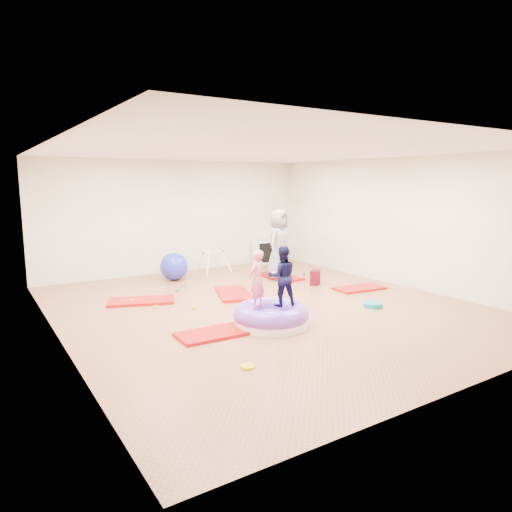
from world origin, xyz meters
TOP-DOWN VIEW (x-y plane):
  - room at (0.00, 0.00)m, footprint 7.01×8.01m
  - gym_mat_front_left at (-1.48, -0.92)m, footprint 1.19×0.62m
  - gym_mat_mid_left at (-1.82, 1.51)m, footprint 1.35×0.99m
  - gym_mat_center_back at (-0.04, 1.07)m, footprint 1.01×1.38m
  - gym_mat_right at (2.46, 0.06)m, footprint 1.13×0.65m
  - gym_mat_rear_right at (1.73, 1.95)m, footprint 0.66×1.20m
  - inflatable_cushion at (-0.54, -0.99)m, footprint 1.21×1.21m
  - child_pink at (-0.75, -0.90)m, footprint 0.40×0.35m
  - child_navy at (-0.34, -1.00)m, footprint 0.57×0.52m
  - adult_caregiver at (1.63, 1.88)m, footprint 0.92×0.80m
  - infant at (1.47, 1.77)m, footprint 0.34×0.34m
  - ball_pit_balls at (-0.68, 0.85)m, footprint 4.44×2.88m
  - exercise_ball_blue at (-0.51, 3.06)m, footprint 0.65×0.65m
  - exercise_ball_orange at (-0.12, 3.60)m, footprint 0.35×0.35m
  - infant_play_gym at (0.61, 3.24)m, footprint 0.73×0.70m
  - cube_shelf at (2.51, 3.79)m, footprint 0.64×0.32m
  - balance_disc at (1.66, -1.09)m, footprint 0.35×0.35m
  - backpack at (1.94, 0.91)m, footprint 0.33×0.31m
  - yellow_toy at (-1.73, -2.22)m, footprint 0.18×0.18m

SIDE VIEW (x-z plane):
  - yellow_toy at x=-1.73m, z-range 0.00..0.03m
  - gym_mat_right at x=2.46m, z-range 0.00..0.04m
  - gym_mat_rear_right at x=1.73m, z-range 0.00..0.05m
  - gym_mat_front_left at x=-1.48m, z-range 0.00..0.05m
  - gym_mat_mid_left at x=-1.82m, z-range 0.00..0.05m
  - gym_mat_center_back at x=-0.04m, z-range 0.00..0.05m
  - ball_pit_balls at x=-0.68m, z-range 0.00..0.07m
  - balance_disc at x=1.66m, z-range 0.00..0.08m
  - inflatable_cushion at x=-0.54m, z-range -0.04..0.34m
  - infant at x=1.47m, z-range 0.05..0.25m
  - backpack at x=1.94m, z-range 0.00..0.33m
  - exercise_ball_orange at x=-0.12m, z-range 0.00..0.35m
  - cube_shelf at x=2.51m, z-range 0.00..0.64m
  - exercise_ball_blue at x=-0.51m, z-range 0.00..0.65m
  - infant_play_gym at x=0.61m, z-range 0.09..0.66m
  - child_pink at x=-0.75m, z-range 0.35..1.27m
  - child_navy at x=-0.34m, z-range 0.35..1.31m
  - adult_caregiver at x=1.63m, z-range 0.05..1.64m
  - room at x=0.00m, z-range 0.00..2.80m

